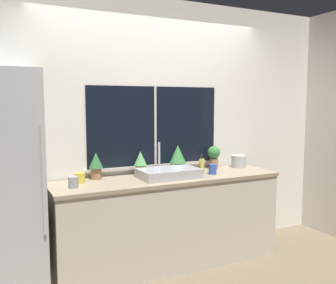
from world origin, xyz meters
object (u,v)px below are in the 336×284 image
(potted_plant_center_right, at_px, (178,156))
(mug_grey, at_px, (73,182))
(potted_plant_far_left, at_px, (96,164))
(kettle, at_px, (239,161))
(sink, at_px, (168,173))
(mug_yellow, at_px, (80,178))
(mug_blue, at_px, (213,169))
(potted_plant_far_right, at_px, (214,155))
(potted_plant_center_left, at_px, (140,162))
(soap_bottle, at_px, (202,166))

(potted_plant_center_right, height_order, mug_grey, potted_plant_center_right)
(potted_plant_far_left, relative_size, kettle, 1.55)
(sink, xyz_separation_m, kettle, (0.97, 0.16, 0.03))
(potted_plant_far_left, bearing_deg, potted_plant_center_right, -0.00)
(mug_yellow, xyz_separation_m, mug_blue, (1.32, -0.18, 0.00))
(mug_yellow, height_order, mug_blue, mug_blue)
(potted_plant_far_left, height_order, mug_blue, potted_plant_far_left)
(mug_grey, bearing_deg, mug_yellow, 60.16)
(sink, distance_m, potted_plant_far_right, 0.72)
(potted_plant_center_left, relative_size, mug_grey, 2.49)
(potted_plant_far_left, bearing_deg, mug_yellow, -151.54)
(potted_plant_center_right, bearing_deg, sink, -134.26)
(sink, height_order, mug_blue, sink)
(soap_bottle, bearing_deg, sink, 179.51)
(mug_blue, xyz_separation_m, mug_grey, (-1.42, 0.01, -0.00))
(potted_plant_center_left, height_order, mug_yellow, potted_plant_center_left)
(potted_plant_center_right, relative_size, mug_grey, 2.92)
(potted_plant_center_right, xyz_separation_m, soap_bottle, (0.16, -0.23, -0.08))
(potted_plant_center_right, relative_size, soap_bottle, 1.39)
(potted_plant_far_left, relative_size, mug_grey, 2.62)
(potted_plant_far_left, distance_m, kettle, 1.63)
(potted_plant_far_right, height_order, soap_bottle, potted_plant_far_right)
(mug_grey, height_order, kettle, kettle)
(potted_plant_far_left, xyz_separation_m, potted_plant_far_right, (1.34, 0.00, 0.00))
(mug_yellow, height_order, kettle, kettle)
(sink, relative_size, mug_blue, 5.57)
(potted_plant_center_right, xyz_separation_m, mug_yellow, (-1.06, -0.10, -0.12))
(sink, relative_size, soap_bottle, 2.80)
(potted_plant_center_right, relative_size, potted_plant_far_right, 1.14)
(mug_yellow, bearing_deg, kettle, 0.95)
(potted_plant_far_right, distance_m, mug_blue, 0.35)
(mug_yellow, bearing_deg, potted_plant_center_left, 8.62)
(mug_grey, distance_m, kettle, 1.92)
(potted_plant_center_left, xyz_separation_m, potted_plant_center_right, (0.43, -0.00, 0.03))
(soap_bottle, relative_size, kettle, 1.24)
(potted_plant_center_left, bearing_deg, mug_yellow, -171.38)
(potted_plant_far_left, relative_size, soap_bottle, 1.25)
(mug_yellow, relative_size, kettle, 0.57)
(kettle, bearing_deg, potted_plant_center_left, 176.76)
(sink, height_order, mug_grey, sink)
(potted_plant_far_right, bearing_deg, mug_blue, -124.95)
(sink, relative_size, potted_plant_center_left, 2.36)
(soap_bottle, bearing_deg, potted_plant_far_right, 38.21)
(potted_plant_far_right, distance_m, soap_bottle, 0.38)
(mug_blue, height_order, mug_grey, mug_blue)
(potted_plant_center_left, bearing_deg, potted_plant_far_right, 0.00)
(soap_bottle, xyz_separation_m, kettle, (0.59, 0.17, -0.01))
(potted_plant_far_right, relative_size, kettle, 1.52)
(potted_plant_far_right, bearing_deg, kettle, -12.78)
(potted_plant_center_left, distance_m, kettle, 1.18)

